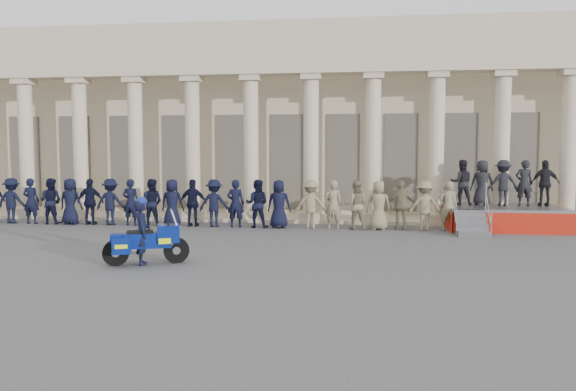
% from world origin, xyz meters
% --- Properties ---
extents(ground, '(90.00, 90.00, 0.00)m').
position_xyz_m(ground, '(0.00, 0.00, 0.00)').
color(ground, '#48484A').
rests_on(ground, ground).
extents(building, '(40.00, 12.50, 9.00)m').
position_xyz_m(building, '(-0.00, 14.74, 4.52)').
color(building, '#C2B091').
rests_on(building, ground).
extents(officer_rank, '(20.58, 0.73, 1.93)m').
position_xyz_m(officer_rank, '(-3.26, 6.10, 0.96)').
color(officer_rank, black).
rests_on(officer_rank, ground).
extents(reviewing_stand, '(4.42, 4.20, 2.71)m').
position_xyz_m(reviewing_stand, '(8.85, 7.09, 1.48)').
color(reviewing_stand, gray).
rests_on(reviewing_stand, ground).
extents(motorcycle, '(2.19, 1.33, 1.47)m').
position_xyz_m(motorcycle, '(-2.33, -1.48, 0.64)').
color(motorcycle, black).
rests_on(motorcycle, ground).
extents(rider, '(0.63, 0.75, 1.85)m').
position_xyz_m(rider, '(-2.45, -1.53, 0.92)').
color(rider, black).
rests_on(rider, ground).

